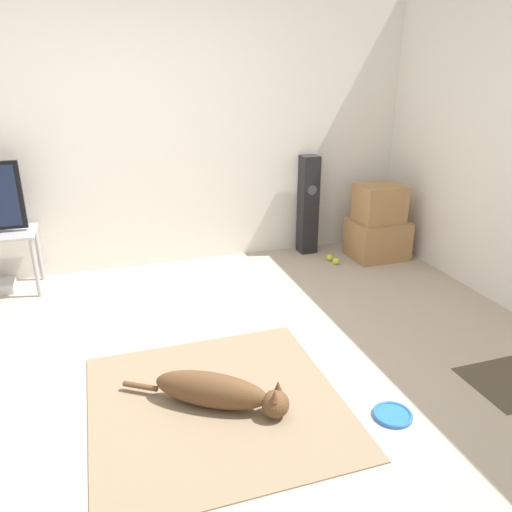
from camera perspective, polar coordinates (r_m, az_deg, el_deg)
ground_plane at (r=3.16m, az=-7.00°, el=-14.39°), size 12.00×12.00×0.00m
wall_back at (r=4.70m, az=-12.96°, el=13.83°), size 8.00×0.06×2.55m
area_rug at (r=2.99m, az=-4.53°, el=-16.48°), size 1.41×1.41×0.01m
dog at (r=2.90m, az=-4.25°, el=-15.20°), size 0.86×0.59×0.21m
frisbee at (r=2.99m, az=15.35°, el=-17.08°), size 0.22×0.22×0.03m
cardboard_box_lower at (r=5.14m, az=13.69°, el=1.91°), size 0.53×0.45×0.38m
cardboard_box_upper at (r=5.03m, az=13.94°, el=5.86°), size 0.43×0.36×0.36m
floor_speaker at (r=5.08m, az=5.97°, el=5.82°), size 0.17×0.18×0.99m
tennis_ball_by_boxes at (r=5.00m, az=8.42°, el=-0.17°), size 0.07×0.07×0.07m
tennis_ball_near_speaker at (r=4.91m, az=9.12°, el=-0.60°), size 0.07×0.07×0.07m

